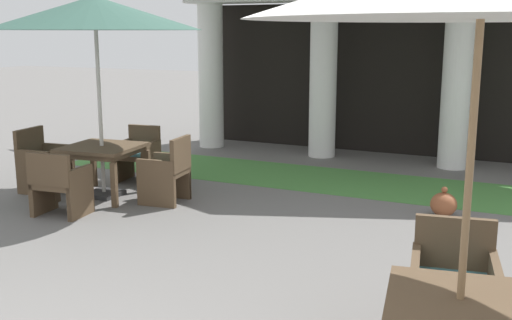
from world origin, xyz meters
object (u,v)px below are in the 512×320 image
patio_chair_near_foreground_east (167,173)px  patio_chair_mid_left_north (453,289)px  patio_table_near_foreground (102,152)px  patio_chair_near_foreground_north (138,156)px  patio_chair_near_foreground_south (59,185)px  patio_umbrella_near_foreground (95,14)px  patio_chair_near_foreground_west (43,162)px  terracotta_urn (444,204)px  patio_table_mid_left (459,315)px

patio_chair_near_foreground_east → patio_chair_mid_left_north: 4.71m
patio_table_near_foreground → patio_chair_near_foreground_north: size_ratio=1.29×
patio_chair_near_foreground_north → patio_table_near_foreground: bearing=90.0°
patio_chair_near_foreground_north → patio_chair_near_foreground_south: (0.23, -1.98, 0.01)m
patio_umbrella_near_foreground → patio_chair_near_foreground_south: bearing=-83.5°
patio_chair_near_foreground_north → patio_chair_mid_left_north: bearing=141.3°
patio_chair_near_foreground_north → patio_chair_near_foreground_south: 1.99m
patio_umbrella_near_foreground → patio_chair_near_foreground_north: (-0.11, 0.99, -2.12)m
patio_chair_near_foreground_east → patio_chair_mid_left_north: size_ratio=1.00×
patio_table_near_foreground → patio_chair_near_foreground_west: 1.02m
patio_chair_mid_left_north → patio_chair_near_foreground_south: bearing=-23.9°
patio_chair_near_foreground_north → terracotta_urn: 4.61m
patio_chair_near_foreground_south → patio_chair_near_foreground_west: 1.41m
patio_table_mid_left → patio_chair_near_foreground_south: bearing=157.0°
patio_table_mid_left → terracotta_urn: size_ratio=2.55×
patio_table_mid_left → patio_chair_near_foreground_east: bearing=142.3°
patio_chair_near_foreground_north → patio_chair_near_foreground_south: size_ratio=1.01×
patio_chair_near_foreground_north → patio_chair_near_foreground_east: size_ratio=0.93×
patio_chair_near_foreground_north → patio_chair_near_foreground_west: bearing=44.9°
patio_chair_near_foreground_east → patio_chair_mid_left_north: bearing=-126.8°
patio_chair_near_foreground_south → patio_chair_near_foreground_west: bearing=135.1°
terracotta_urn → patio_chair_near_foreground_west: bearing=-168.0°
patio_umbrella_near_foreground → patio_chair_near_foreground_east: bearing=6.5°
patio_umbrella_near_foreground → patio_chair_near_foreground_south: patio_umbrella_near_foreground is taller
patio_chair_mid_left_north → patio_table_mid_left: bearing=90.0°
patio_umbrella_near_foreground → patio_chair_near_foreground_south: (0.11, -0.99, -2.12)m
patio_chair_near_foreground_south → terracotta_urn: bearing=18.4°
patio_table_near_foreground → patio_chair_near_foreground_east: size_ratio=1.20×
patio_chair_near_foreground_west → patio_chair_near_foreground_east: patio_chair_near_foreground_west is taller
patio_umbrella_near_foreground → patio_table_mid_left: (5.20, -3.15, -1.88)m
terracotta_urn → patio_chair_mid_left_north: bearing=-80.4°
patio_umbrella_near_foreground → patio_table_mid_left: size_ratio=2.93×
patio_chair_near_foreground_north → patio_chair_near_foreground_south: bearing=90.0°
patio_table_near_foreground → patio_chair_near_foreground_east: 1.02m
patio_chair_near_foreground_north → patio_table_mid_left: bearing=135.6°
patio_umbrella_near_foreground → patio_chair_mid_left_north: (5.06, -2.26, -2.09)m
terracotta_urn → patio_table_mid_left: bearing=-80.4°
patio_table_near_foreground → patio_umbrella_near_foreground: (0.00, 0.00, 1.88)m
patio_chair_near_foreground_north → terracotta_urn: patio_chair_near_foreground_north is taller
patio_chair_near_foreground_east → terracotta_urn: patio_chair_near_foreground_east is taller
patio_table_near_foreground → terracotta_urn: bearing=13.2°
patio_table_near_foreground → patio_chair_near_foreground_west: bearing=-173.5°
patio_table_near_foreground → patio_chair_near_foreground_west: size_ratio=1.19×
patio_table_near_foreground → patio_chair_mid_left_north: 5.54m
patio_chair_near_foreground_west → patio_chair_mid_left_north: 6.42m
patio_chair_near_foreground_north → patio_table_mid_left: size_ratio=0.86×
patio_table_near_foreground → terracotta_urn: 4.64m
patio_chair_near_foreground_south → patio_chair_mid_left_north: patio_chair_mid_left_north is taller
patio_table_near_foreground → patio_chair_near_foreground_south: patio_chair_near_foreground_south is taller
patio_chair_near_foreground_west → patio_table_mid_left: (6.20, -3.03, 0.21)m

